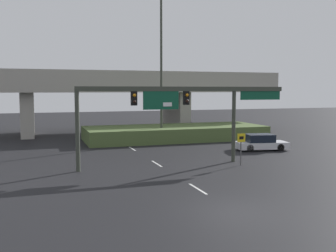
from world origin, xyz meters
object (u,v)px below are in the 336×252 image
(signal_gantry, at_px, (179,101))
(highway_light_pole_near, at_px, (161,48))
(speed_limit_sign, at_px, (241,144))
(parked_sedan_near_right, at_px, (261,143))

(signal_gantry, bearing_deg, highway_light_pole_near, 78.15)
(signal_gantry, distance_m, speed_limit_sign, 5.23)
(highway_light_pole_near, bearing_deg, signal_gantry, -101.85)
(parked_sedan_near_right, bearing_deg, speed_limit_sign, -122.59)
(signal_gantry, xyz_separation_m, highway_light_pole_near, (2.59, 12.33, 4.99))
(speed_limit_sign, bearing_deg, parked_sedan_near_right, 48.03)
(speed_limit_sign, relative_size, parked_sedan_near_right, 0.49)
(parked_sedan_near_right, bearing_deg, signal_gantry, -146.12)
(highway_light_pole_near, height_order, parked_sedan_near_right, highway_light_pole_near)
(speed_limit_sign, bearing_deg, signal_gantry, 158.86)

